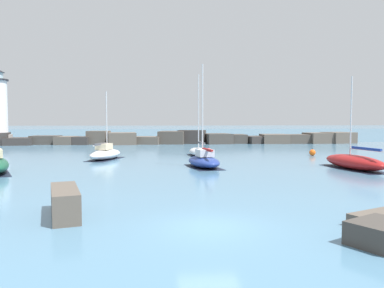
% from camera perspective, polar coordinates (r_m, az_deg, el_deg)
% --- Properties ---
extents(ground_plane, '(600.00, 600.00, 0.00)m').
position_cam_1_polar(ground_plane, '(15.11, 2.77, -12.56)').
color(ground_plane, teal).
extents(open_sea_beyond, '(400.00, 116.00, 0.01)m').
position_cam_1_polar(open_sea_beyond, '(127.94, -4.45, 1.70)').
color(open_sea_beyond, teal).
rests_on(open_sea_beyond, ground).
extents(breakwater_jetty, '(67.42, 7.08, 2.45)m').
position_cam_1_polar(breakwater_jetty, '(67.80, -1.77, 0.83)').
color(breakwater_jetty, '#383330').
rests_on(breakwater_jetty, ground).
extents(foreground_rocks, '(16.14, 8.08, 1.25)m').
position_cam_1_polar(foreground_rocks, '(15.25, 5.20, -10.63)').
color(foreground_rocks, brown).
rests_on(foreground_rocks, ground).
extents(sailboat_moored_1, '(3.41, 7.56, 8.03)m').
position_cam_1_polar(sailboat_moored_1, '(35.28, 23.46, -2.51)').
color(sailboat_moored_1, maroon).
rests_on(sailboat_moored_1, ground).
extents(sailboat_moored_2, '(2.73, 6.23, 9.64)m').
position_cam_1_polar(sailboat_moored_2, '(44.22, 1.13, -1.16)').
color(sailboat_moored_2, silver).
rests_on(sailboat_moored_2, ground).
extents(sailboat_moored_3, '(3.35, 5.60, 9.27)m').
position_cam_1_polar(sailboat_moored_3, '(33.60, 1.82, -2.54)').
color(sailboat_moored_3, navy).
rests_on(sailboat_moored_3, ground).
extents(sailboat_moored_4, '(3.99, 6.25, 7.34)m').
position_cam_1_polar(sailboat_moored_4, '(41.51, -13.09, -1.43)').
color(sailboat_moored_4, white).
rests_on(sailboat_moored_4, ground).
extents(mooring_buoy_orange_near, '(0.75, 0.75, 0.95)m').
position_cam_1_polar(mooring_buoy_orange_near, '(47.12, 17.88, -1.24)').
color(mooring_buoy_orange_near, '#EA5914').
rests_on(mooring_buoy_orange_near, ground).
extents(mooring_buoy_far_side, '(0.56, 0.56, 0.76)m').
position_cam_1_polar(mooring_buoy_far_side, '(49.61, 2.55, -0.94)').
color(mooring_buoy_far_side, red).
rests_on(mooring_buoy_far_side, ground).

